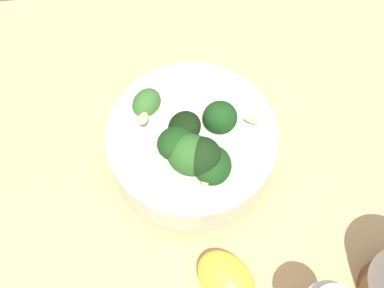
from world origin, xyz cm
name	(u,v)px	position (x,y,z in cm)	size (l,w,h in cm)	color
ground_plane	(246,204)	(0.00, 0.00, -1.93)	(64.90, 64.90, 3.87)	tan
bowl_of_broccoli	(192,144)	(5.77, -5.31, 4.55)	(18.45, 18.45, 11.22)	silver
lemon_wedge	(226,280)	(3.95, 9.10, 2.11)	(6.67, 4.89, 4.23)	yellow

